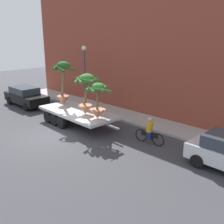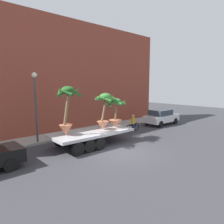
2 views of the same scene
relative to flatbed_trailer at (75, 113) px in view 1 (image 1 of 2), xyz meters
The scene contains 10 objects.
ground_plane 2.65m from the flatbed_trailer, 73.48° to the right, with size 60.00×60.00×0.00m, color #38383D.
sidewalk 3.80m from the flatbed_trailer, 78.85° to the left, with size 24.00×2.20×0.15m, color #A39E99.
building_facade 6.80m from the flatbed_trailer, 82.33° to the left, with size 24.00×1.20×9.77m, color brown.
flatbed_trailer is the anchor object (origin of this frame).
potted_palm_rear 2.71m from the flatbed_trailer, ahead, with size 1.53×1.56×2.17m.
potted_palm_middle 2.43m from the flatbed_trailer, behind, with size 1.53×1.57×3.09m.
potted_palm_front 2.15m from the flatbed_trailer, ahead, with size 1.82×1.79×2.59m.
cyclist 5.53m from the flatbed_trailer, ahead, with size 1.84×0.38×1.54m.
trailing_car 6.80m from the flatbed_trailer, behind, with size 4.47×1.92×1.58m.
street_lamp 4.48m from the flatbed_trailer, 130.13° to the left, with size 0.36×0.36×4.83m.
Camera 1 is at (12.91, -7.78, 5.88)m, focal length 42.48 mm.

